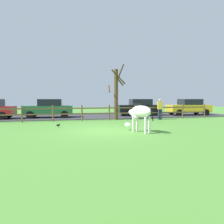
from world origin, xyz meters
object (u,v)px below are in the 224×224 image
object	(u,v)px
bare_tree	(116,93)
parked_car_green	(49,108)
crow_on_grass	(58,125)
parked_car_yellow	(189,107)
parked_car_black	(139,107)
visitor_near_fence	(160,108)
zebra	(140,113)

from	to	relation	value
bare_tree	parked_car_green	bearing A→B (deg)	153.13
crow_on_grass	parked_car_yellow	distance (m)	13.64
crow_on_grass	parked_car_black	world-z (taller)	parked_car_black
bare_tree	visitor_near_fence	size ratio (longest dim) A/B	2.63
bare_tree	parked_car_green	xyz separation A→B (m)	(-5.22, 2.64, -1.28)
bare_tree	parked_car_black	xyz separation A→B (m)	(3.03, 2.97, -1.28)
zebra	crow_on_grass	size ratio (longest dim) A/B	8.35
parked_car_black	parked_car_green	bearing A→B (deg)	-177.73
crow_on_grass	parked_car_green	world-z (taller)	parked_car_green
zebra	parked_car_green	size ratio (longest dim) A/B	0.44
parked_car_green	bare_tree	bearing A→B (deg)	-26.87
crow_on_grass	parked_car_yellow	size ratio (longest dim) A/B	0.05
parked_car_yellow	visitor_near_fence	distance (m)	5.57
crow_on_grass	bare_tree	bearing A→B (deg)	39.82
bare_tree	parked_car_yellow	xyz separation A→B (m)	(7.91, 2.35, -1.28)
visitor_near_fence	bare_tree	bearing A→B (deg)	166.17
zebra	visitor_near_fence	distance (m)	6.69
parked_car_yellow	bare_tree	bearing A→B (deg)	-163.46
parked_car_black	visitor_near_fence	distance (m)	3.80
zebra	parked_car_black	size ratio (longest dim) A/B	0.44
zebra	crow_on_grass	world-z (taller)	zebra
crow_on_grass	parked_car_yellow	world-z (taller)	parked_car_yellow
zebra	parked_car_black	xyz separation A→B (m)	(3.44, 9.33, -0.08)
parked_car_yellow	visitor_near_fence	size ratio (longest dim) A/B	2.51
parked_car_green	parked_car_black	bearing A→B (deg)	2.27
crow_on_grass	visitor_near_fence	world-z (taller)	visitor_near_fence
visitor_near_fence	zebra	bearing A→B (deg)	-124.06
parked_car_green	visitor_near_fence	distance (m)	9.22
parked_car_green	parked_car_yellow	size ratio (longest dim) A/B	0.99
crow_on_grass	parked_car_yellow	bearing A→B (deg)	25.96
bare_tree	crow_on_grass	xyz separation A→B (m)	(-4.33, -3.61, -2.00)
bare_tree	parked_car_yellow	distance (m)	8.35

